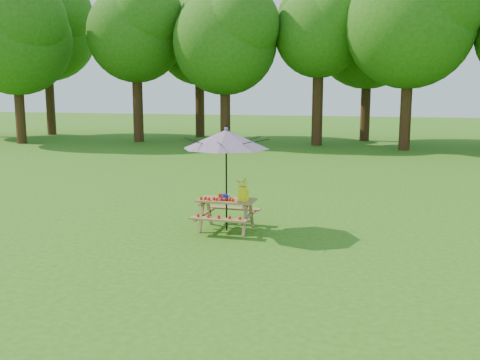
# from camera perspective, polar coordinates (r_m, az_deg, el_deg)

# --- Properties ---
(ground) EXTENTS (120.00, 120.00, 0.00)m
(ground) POSITION_cam_1_polar(r_m,az_deg,el_deg) (6.61, -0.87, -16.91)
(ground) COLOR #2D6513
(ground) RESTS_ON ground
(picnic_table) EXTENTS (1.20, 1.32, 0.67)m
(picnic_table) POSITION_cam_1_polar(r_m,az_deg,el_deg) (11.43, -1.45, -3.76)
(picnic_table) COLOR #936242
(picnic_table) RESTS_ON ground
(patio_umbrella) EXTENTS (2.05, 2.05, 2.25)m
(patio_umbrella) POSITION_cam_1_polar(r_m,az_deg,el_deg) (11.17, -1.48, 4.37)
(patio_umbrella) COLOR black
(patio_umbrella) RESTS_ON ground
(produce_bins) EXTENTS (0.25, 0.40, 0.13)m
(produce_bins) POSITION_cam_1_polar(r_m,az_deg,el_deg) (11.38, -1.67, -1.78)
(produce_bins) COLOR red
(produce_bins) RESTS_ON picnic_table
(tomatoes_row) EXTENTS (0.77, 0.13, 0.07)m
(tomatoes_row) POSITION_cam_1_polar(r_m,az_deg,el_deg) (11.23, -2.46, -2.03)
(tomatoes_row) COLOR red
(tomatoes_row) RESTS_ON picnic_table
(flower_bucket) EXTENTS (0.35, 0.31, 0.50)m
(flower_bucket) POSITION_cam_1_polar(r_m,az_deg,el_deg) (11.18, 0.38, -0.86)
(flower_bucket) COLOR #F8FF0D
(flower_bucket) RESTS_ON picnic_table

